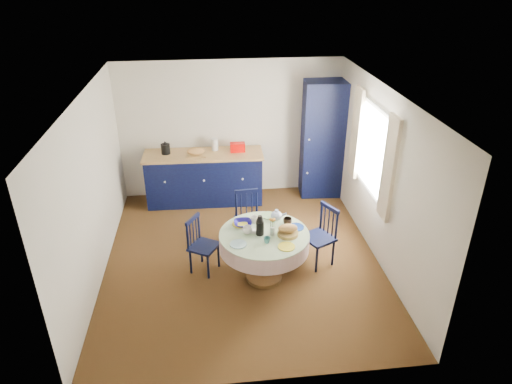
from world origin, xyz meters
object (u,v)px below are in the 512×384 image
at_px(mug_c, 288,221).
at_px(cobalt_bowl, 243,223).
at_px(chair_far, 248,219).
at_px(chair_right, 321,236).
at_px(mug_d, 254,220).
at_px(kitchen_counter, 204,177).
at_px(mug_b, 267,240).
at_px(chair_left, 202,245).
at_px(pantry_cabinet, 323,140).
at_px(dining_table, 265,241).
at_px(mug_a, 247,230).

distance_m(mug_c, cobalt_bowl, 0.62).
relative_size(chair_far, mug_c, 7.31).
xyz_separation_m(chair_right, mug_d, (-0.96, 0.02, 0.32)).
height_order(kitchen_counter, mug_b, kitchen_counter).
xyz_separation_m(chair_far, mug_d, (0.03, -0.59, 0.33)).
distance_m(kitchen_counter, chair_far, 1.64).
bearing_deg(kitchen_counter, mug_d, -70.65).
bearing_deg(mug_d, chair_left, -179.78).
distance_m(chair_left, chair_far, 0.93).
relative_size(pantry_cabinet, mug_c, 17.64).
height_order(dining_table, mug_c, dining_table).
relative_size(pantry_cabinet, mug_a, 16.63).
relative_size(pantry_cabinet, cobalt_bowl, 8.69).
height_order(mug_b, mug_c, mug_c).
height_order(kitchen_counter, chair_right, kitchen_counter).
distance_m(mug_c, mug_d, 0.47).
bearing_deg(pantry_cabinet, chair_right, -99.87).
relative_size(pantry_cabinet, chair_far, 2.41).
bearing_deg(kitchen_counter, mug_b, -71.82).
distance_m(chair_far, chair_right, 1.17).
distance_m(pantry_cabinet, mug_c, 2.55).
distance_m(chair_left, mug_c, 1.26).
bearing_deg(mug_d, pantry_cabinet, 55.69).
bearing_deg(chair_right, chair_far, -148.34).
relative_size(dining_table, mug_d, 11.95).
bearing_deg(mug_a, mug_b, -48.31).
xyz_separation_m(chair_far, mug_b, (0.14, -1.11, 0.32)).
distance_m(chair_left, cobalt_bowl, 0.68).
height_order(chair_right, mug_a, chair_right).
distance_m(dining_table, chair_right, 0.91).
bearing_deg(dining_table, mug_c, 30.38).
xyz_separation_m(pantry_cabinet, mug_d, (-1.50, -2.20, -0.29)).
xyz_separation_m(chair_far, mug_c, (0.49, -0.69, 0.33)).
relative_size(chair_far, mug_d, 8.76).
bearing_deg(mug_a, kitchen_counter, 103.24).
bearing_deg(pantry_cabinet, chair_left, -131.77).
relative_size(chair_far, cobalt_bowl, 3.60).
xyz_separation_m(chair_right, mug_b, (-0.85, -0.51, 0.31)).
bearing_deg(chair_far, cobalt_bowl, -104.70).
bearing_deg(chair_far, mug_b, -86.08).
height_order(chair_right, mug_c, chair_right).
distance_m(chair_left, mug_d, 0.83).
xyz_separation_m(pantry_cabinet, dining_table, (-1.39, -2.50, -0.46)).
distance_m(mug_b, mug_d, 0.54).
relative_size(kitchen_counter, chair_far, 2.39).
xyz_separation_m(mug_c, mug_d, (-0.46, 0.10, -0.00)).
bearing_deg(dining_table, mug_d, 110.62).
bearing_deg(mug_b, chair_left, 148.58).
distance_m(dining_table, chair_left, 0.93).
height_order(chair_far, mug_b, chair_far).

